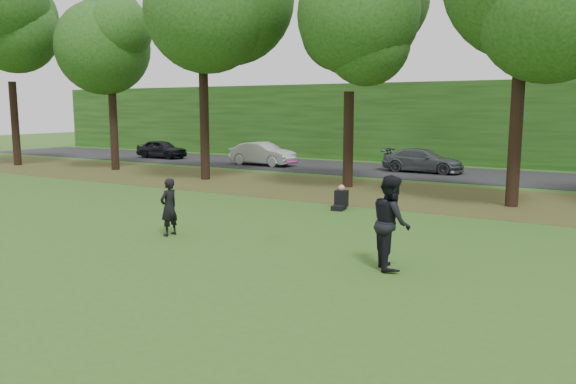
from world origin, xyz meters
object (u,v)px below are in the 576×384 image
object	(u,v)px
player_left	(169,207)
frisbee	(291,162)
player_right	(391,222)
seated_person	(341,200)

from	to	relation	value
player_left	frisbee	world-z (taller)	frisbee
player_right	seated_person	xyz separation A→B (m)	(-3.96, 5.97, -0.70)
player_left	frisbee	xyz separation A→B (m)	(3.63, 0.33, 1.38)
seated_person	frisbee	bearing A→B (deg)	-84.85
seated_person	player_left	bearing A→B (deg)	-118.98
player_left	player_right	world-z (taller)	player_right
frisbee	seated_person	distance (m)	6.11
player_right	seated_person	size ratio (longest dim) A/B	2.44
player_right	frisbee	size ratio (longest dim) A/B	5.31
player_right	frisbee	xyz separation A→B (m)	(-2.63, 0.30, 1.15)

